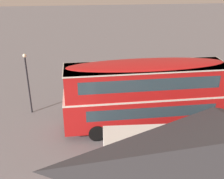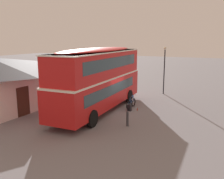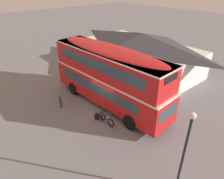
# 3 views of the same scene
# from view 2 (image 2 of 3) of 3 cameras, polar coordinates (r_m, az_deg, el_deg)

# --- Properties ---
(ground_plane) EXTENTS (120.00, 120.00, 0.00)m
(ground_plane) POSITION_cam_2_polar(r_m,az_deg,el_deg) (19.27, -0.02, -4.73)
(ground_plane) COLOR slate
(double_decker_bus) EXTENTS (10.85, 2.84, 4.79)m
(double_decker_bus) POSITION_cam_2_polar(r_m,az_deg,el_deg) (18.49, -2.99, 2.96)
(double_decker_bus) COLOR black
(double_decker_bus) RESTS_ON ground
(touring_bicycle) EXTENTS (1.69, 0.46, 1.01)m
(touring_bicycle) POSITION_cam_2_polar(r_m,az_deg,el_deg) (19.74, 4.38, -3.25)
(touring_bicycle) COLOR black
(touring_bicycle) RESTS_ON ground
(backpack_on_ground) EXTENTS (0.32, 0.34, 0.53)m
(backpack_on_ground) POSITION_cam_2_polar(r_m,az_deg,el_deg) (18.99, 4.04, -4.15)
(backpack_on_ground) COLOR black
(backpack_on_ground) RESTS_ON ground
(water_bottle_red_squeeze) EXTENTS (0.07, 0.07, 0.23)m
(water_bottle_red_squeeze) POSITION_cam_2_polar(r_m,az_deg,el_deg) (19.15, 5.86, -4.57)
(water_bottle_red_squeeze) COLOR #D84C33
(water_bottle_red_squeeze) RESTS_ON ground
(street_lamp) EXTENTS (0.28, 0.28, 4.68)m
(street_lamp) POSITION_cam_2_polar(r_m,az_deg,el_deg) (24.96, 12.01, 5.53)
(street_lamp) COLOR black
(street_lamp) RESTS_ON ground
(kerb_bollard) EXTENTS (0.16, 0.16, 0.97)m
(kerb_bollard) POSITION_cam_2_polar(r_m,az_deg,el_deg) (15.70, 3.59, -6.69)
(kerb_bollard) COLOR #333338
(kerb_bollard) RESTS_ON ground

